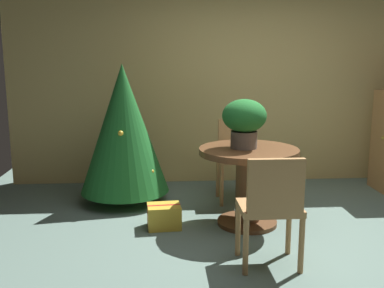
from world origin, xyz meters
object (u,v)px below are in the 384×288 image
wooden_chair_near (272,204)px  holiday_tree (124,129)px  gift_box_gold (164,216)px  flower_vase (244,120)px  round_dining_table (248,174)px  wooden_chair_far (235,154)px

wooden_chair_near → holiday_tree: size_ratio=0.58×
gift_box_gold → flower_vase: bearing=3.8°
holiday_tree → wooden_chair_near: bearing=-54.2°
round_dining_table → wooden_chair_near: bearing=-90.0°
holiday_tree → gift_box_gold: size_ratio=4.65×
wooden_chair_far → gift_box_gold: (-0.82, -0.83, -0.42)m
flower_vase → wooden_chair_far: size_ratio=0.51×
wooden_chair_near → wooden_chair_far: size_ratio=0.97×
round_dining_table → wooden_chair_near: size_ratio=1.07×
round_dining_table → flower_vase: bearing=161.1°
gift_box_gold → wooden_chair_near: bearing=-47.6°
wooden_chair_far → round_dining_table: bearing=-90.0°
wooden_chair_far → holiday_tree: 1.29m
wooden_chair_far → holiday_tree: (-1.25, 0.01, 0.31)m
round_dining_table → flower_vase: (-0.05, 0.02, 0.53)m
round_dining_table → holiday_tree: size_ratio=0.61×
round_dining_table → flower_vase: size_ratio=2.03×
flower_vase → wooden_chair_near: (0.05, -0.95, -0.52)m
flower_vase → gift_box_gold: (-0.77, -0.05, -0.93)m
flower_vase → wooden_chair_near: size_ratio=0.52×
round_dining_table → gift_box_gold: 0.91m
round_dining_table → gift_box_gold: round_dining_table is taller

